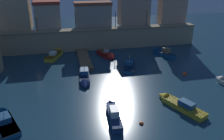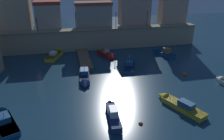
{
  "view_description": "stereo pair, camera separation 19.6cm",
  "coord_description": "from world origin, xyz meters",
  "views": [
    {
      "loc": [
        -7.38,
        -29.24,
        15.98
      ],
      "look_at": [
        0.0,
        4.75,
        1.23
      ],
      "focal_mm": 37.79,
      "sensor_mm": 36.0,
      "label": 1
    },
    {
      "loc": [
        -7.18,
        -29.28,
        15.98
      ],
      "look_at": [
        0.0,
        4.75,
        1.23
      ],
      "focal_mm": 37.79,
      "sensor_mm": 36.0,
      "label": 2
    }
  ],
  "objects": [
    {
      "name": "ground_plane",
      "position": [
        0.0,
        0.0,
        0.0
      ],
      "size": [
        114.62,
        114.62,
        0.0
      ],
      "primitive_type": "plane",
      "color": "#19384C"
    },
    {
      "name": "quay_wall",
      "position": [
        0.0,
        20.23,
        2.27
      ],
      "size": [
        44.78,
        2.55,
        4.5
      ],
      "color": "tan",
      "rests_on": "ground"
    },
    {
      "name": "old_town_backdrop",
      "position": [
        -1.73,
        23.4,
        8.17
      ],
      "size": [
        41.29,
        5.51,
        9.41
      ],
      "color": "tan",
      "rests_on": "ground"
    },
    {
      "name": "pier_dock",
      "position": [
        -3.6,
        13.51,
        0.27
      ],
      "size": [
        2.15,
        11.18,
        0.7
      ],
      "color": "brown",
      "rests_on": "ground"
    },
    {
      "name": "quay_lamp_0",
      "position": [
        -12.24,
        20.23,
        6.61
      ],
      "size": [
        0.32,
        0.32,
        3.14
      ],
      "color": "black",
      "rests_on": "quay_wall"
    },
    {
      "name": "quay_lamp_1",
      "position": [
        -4.43,
        20.23,
        7.02
      ],
      "size": [
        0.32,
        0.32,
        3.85
      ],
      "color": "black",
      "rests_on": "quay_wall"
    },
    {
      "name": "quay_lamp_2",
      "position": [
        4.12,
        20.23,
        6.79
      ],
      "size": [
        0.32,
        0.32,
        3.45
      ],
      "color": "black",
      "rests_on": "quay_wall"
    },
    {
      "name": "quay_lamp_3",
      "position": [
        11.17,
        20.23,
        6.97
      ],
      "size": [
        0.32,
        0.32,
        3.76
      ],
      "color": "black",
      "rests_on": "quay_wall"
    },
    {
      "name": "moored_boat_1",
      "position": [
        -2.26,
        -6.32,
        0.55
      ],
      "size": [
        1.54,
        6.79,
        1.81
      ],
      "rotation": [
        0.0,
        0.0,
        1.51
      ],
      "color": "navy",
      "rests_on": "ground"
    },
    {
      "name": "moored_boat_2",
      "position": [
        6.26,
        -5.79,
        0.43
      ],
      "size": [
        4.32,
        7.27,
        1.7
      ],
      "rotation": [
        0.0,
        0.0,
        1.99
      ],
      "color": "gold",
      "rests_on": "ground"
    },
    {
      "name": "moored_boat_3",
      "position": [
        -8.96,
        16.68,
        0.49
      ],
      "size": [
        4.03,
        6.69,
        1.81
      ],
      "rotation": [
        0.0,
        0.0,
        1.19
      ],
      "color": "gold",
      "rests_on": "ground"
    },
    {
      "name": "moored_boat_4",
      "position": [
        -4.46,
        4.42,
        0.51
      ],
      "size": [
        2.01,
        7.04,
        2.68
      ],
      "rotation": [
        0.0,
        0.0,
        -1.65
      ],
      "color": "navy",
      "rests_on": "ground"
    },
    {
      "name": "moored_boat_5",
      "position": [
        4.09,
        8.69,
        0.37
      ],
      "size": [
        3.58,
        6.44,
        2.89
      ],
      "rotation": [
        0.0,
        0.0,
        1.23
      ],
      "color": "#195689",
      "rests_on": "ground"
    },
    {
      "name": "moored_boat_6",
      "position": [
        -14.76,
        -4.52,
        0.35
      ],
      "size": [
        4.32,
        6.68,
        2.47
      ],
      "rotation": [
        0.0,
        0.0,
        1.99
      ],
      "color": "#195689",
      "rests_on": "ground"
    },
    {
      "name": "moored_boat_7",
      "position": [
        1.12,
        14.35,
        0.47
      ],
      "size": [
        3.4,
        5.77,
        2.2
      ],
      "rotation": [
        0.0,
        0.0,
        -1.25
      ],
      "color": "red",
      "rests_on": "ground"
    },
    {
      "name": "moored_boat_9",
      "position": [
        12.4,
        13.74,
        0.46
      ],
      "size": [
        3.58,
        6.29,
        2.09
      ],
      "rotation": [
        0.0,
        0.0,
        1.91
      ],
      "color": "#195689",
      "rests_on": "ground"
    },
    {
      "name": "mooring_buoy_0",
      "position": [
        0.55,
        -8.35,
        0.0
      ],
      "size": [
        0.52,
        0.52,
        0.52
      ],
      "primitive_type": "sphere",
      "color": "#EA4C19",
      "rests_on": "ground"
    },
    {
      "name": "mooring_buoy_1",
      "position": [
        12.06,
        3.19,
        0.0
      ],
      "size": [
        0.78,
        0.78,
        0.78
      ],
      "primitive_type": "sphere",
      "color": "#EA4C19",
      "rests_on": "ground"
    },
    {
      "name": "mooring_buoy_2",
      "position": [
        5.51,
        -3.4,
        0.0
      ],
      "size": [
        0.5,
        0.5,
        0.5
      ],
      "primitive_type": "sphere",
      "color": "red",
      "rests_on": "ground"
    }
  ]
}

